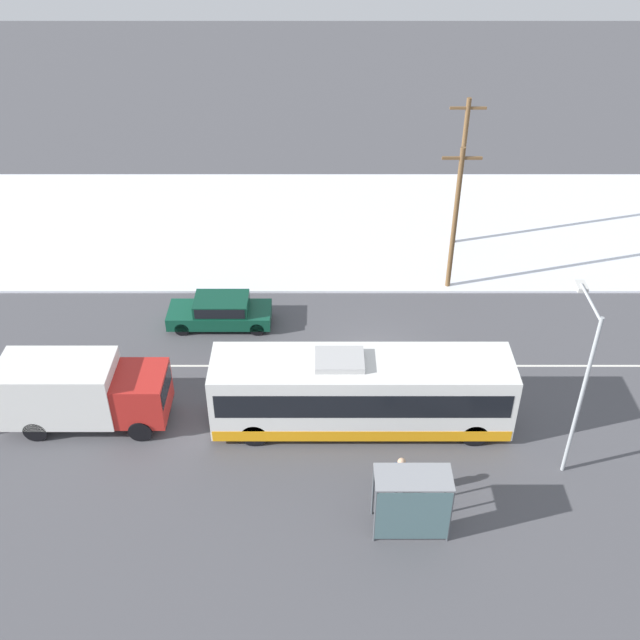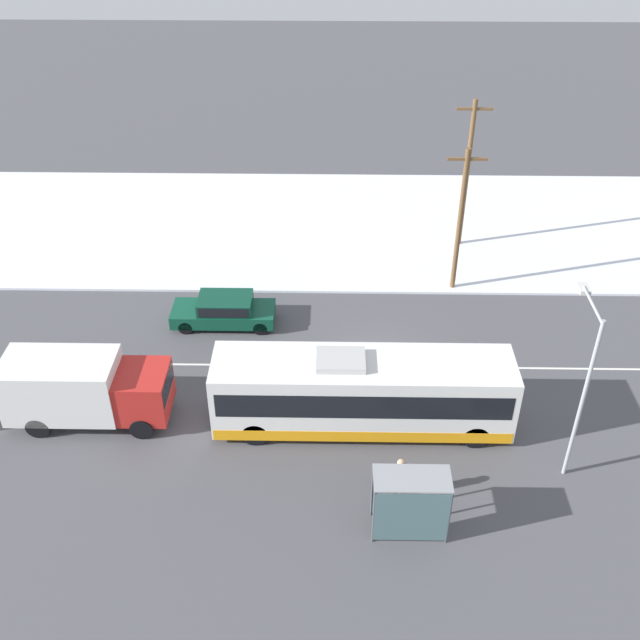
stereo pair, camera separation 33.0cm
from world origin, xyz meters
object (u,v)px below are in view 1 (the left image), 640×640
object	(u,v)px
box_truck	(84,389)
pedestrian_at_stop	(403,474)
bus_shelter	(416,499)
utility_pole_roadside	(459,218)
streetlamp	(585,369)
sedan_car	(224,310)
city_bus	(364,392)
utility_pole_snowlot	(464,172)

from	to	relation	value
box_truck	pedestrian_at_stop	distance (m)	12.43
pedestrian_at_stop	bus_shelter	xyz separation A→B (m)	(0.21, -1.63, 0.57)
pedestrian_at_stop	utility_pole_roadside	world-z (taller)	utility_pole_roadside
box_truck	streetlamp	size ratio (longest dim) A/B	0.92
sedan_car	streetlamp	bearing A→B (deg)	147.26
city_bus	utility_pole_roadside	world-z (taller)	utility_pole_roadside
box_truck	utility_pole_snowlot	world-z (taller)	utility_pole_snowlot
pedestrian_at_stop	utility_pole_snowlot	world-z (taller)	utility_pole_snowlot
box_truck	pedestrian_at_stop	size ratio (longest dim) A/B	3.46
city_bus	utility_pole_snowlot	bearing A→B (deg)	68.25
sedan_car	bus_shelter	size ratio (longest dim) A/B	1.89
bus_shelter	pedestrian_at_stop	bearing A→B (deg)	97.39
city_bus	box_truck	distance (m)	10.62
utility_pole_roadside	sedan_car	bearing A→B (deg)	-163.64
box_truck	utility_pole_roadside	xyz separation A→B (m)	(15.40, 9.70, 2.28)
sedan_car	pedestrian_at_stop	distance (m)	12.63
box_truck	utility_pole_roadside	world-z (taller)	utility_pole_roadside
city_bus	utility_pole_snowlot	world-z (taller)	utility_pole_snowlot
bus_shelter	streetlamp	world-z (taller)	streetlamp
city_bus	utility_pole_roadside	distance (m)	11.16
sedan_car	utility_pole_snowlot	distance (m)	14.42
pedestrian_at_stop	streetlamp	xyz separation A→B (m)	(6.04, 1.75, 3.20)
sedan_car	streetlamp	distance (m)	16.23
box_truck	streetlamp	bearing A→B (deg)	-6.58
pedestrian_at_stop	streetlamp	size ratio (longest dim) A/B	0.27
city_bus	pedestrian_at_stop	size ratio (longest dim) A/B	6.28
bus_shelter	box_truck	bearing A→B (deg)	155.68
utility_pole_roadside	streetlamp	bearing A→B (deg)	-78.17
utility_pole_roadside	box_truck	bearing A→B (deg)	-147.79
city_bus	streetlamp	size ratio (longest dim) A/B	1.67
streetlamp	utility_pole_roadside	xyz separation A→B (m)	(-2.46, 11.76, -0.46)
sedan_car	utility_pole_snowlot	xyz separation A→B (m)	(11.77, 7.60, 3.42)
sedan_car	pedestrian_at_stop	xyz separation A→B (m)	(7.29, -10.31, 0.31)
city_bus	streetlamp	distance (m)	7.97
box_truck	streetlamp	distance (m)	18.18
bus_shelter	city_bus	bearing A→B (deg)	104.91
city_bus	utility_pole_snowlot	xyz separation A→B (m)	(5.68, 14.24, 2.62)
city_bus	bus_shelter	bearing A→B (deg)	-75.09
pedestrian_at_stop	city_bus	bearing A→B (deg)	108.11
sedan_car	utility_pole_snowlot	size ratio (longest dim) A/B	0.58
pedestrian_at_stop	box_truck	bearing A→B (deg)	162.16
pedestrian_at_stop	utility_pole_snowlot	size ratio (longest dim) A/B	0.22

